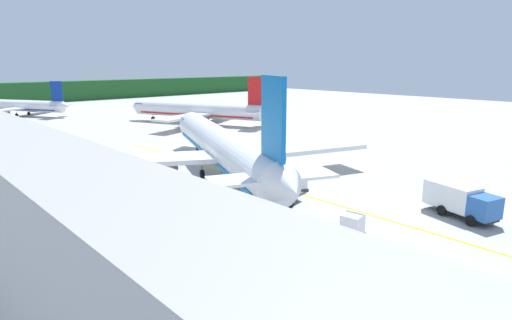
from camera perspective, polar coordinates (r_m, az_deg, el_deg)
name	(u,v)px	position (r m, az deg, el deg)	size (l,w,h in m)	color
ground	(175,139)	(75.11, -10.74, 2.73)	(240.00, 320.00, 0.20)	#A8A8A3
distant_treeline	(27,93)	(156.44, -28.25, 7.89)	(216.00, 6.00, 6.66)	#1E5123
terminal_building	(10,223)	(25.32, -30.00, -7.30)	(4.00, 58.90, 9.78)	#99999E
airliner_foreground	(222,147)	(49.25, -4.53, 1.75)	(33.31, 39.58, 11.90)	silver
airliner_mid_apron	(199,110)	(92.33, -7.64, 6.57)	(28.12, 33.40, 10.07)	white
airliner_far_taxiway	(20,106)	(120.61, -28.98, 6.34)	(22.82, 26.88, 8.55)	white
service_truck_fuel	(268,199)	(37.75, 1.62, -5.19)	(7.25, 3.62, 2.75)	yellow
service_truck_baggage	(460,199)	(40.34, 25.58, -4.75)	(3.73, 6.55, 2.72)	#2659A5
service_truck_catering	(146,239)	(29.22, -14.51, -10.17)	(6.43, 6.24, 2.97)	silver
cargo_container_near	(298,181)	(43.97, 5.61, -2.83)	(2.06, 2.06, 2.11)	#333338
cargo_container_mid	(352,226)	(33.24, 12.74, -8.57)	(1.86, 1.86, 1.89)	#333338
cargo_container_far	(200,217)	(34.53, -7.43, -7.51)	(2.26, 2.26, 1.92)	#333338
crew_marshaller	(97,207)	(38.49, -20.41, -5.86)	(0.54, 0.44, 1.76)	#191E33
crew_loader_left	(108,196)	(41.37, -19.15, -4.51)	(0.53, 0.45, 1.71)	#191E33
apron_guide_line	(257,181)	(47.51, 0.10, -2.82)	(0.30, 60.00, 0.01)	yellow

